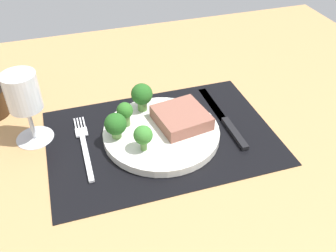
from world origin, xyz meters
TOP-DOWN VIEW (x-y plane):
  - ground_plane at (0.00, 0.00)cm, footprint 140.00×110.00cm
  - placemat at (0.00, 0.00)cm, footprint 44.92×31.14cm
  - plate at (0.00, 0.00)cm, footprint 23.24×23.24cm
  - steak at (4.54, 1.05)cm, footprint 11.07×11.33cm
  - broccoli_near_steak at (-4.75, -4.45)cm, footprint 3.57×3.57cm
  - broccoli_near_fork at (-6.31, 3.85)cm, footprint 3.27×3.27cm
  - broccoli_front_edge at (-8.84, 0.62)cm, footprint 4.30×4.30cm
  - broccoli_back_left at (-1.81, 7.92)cm, footprint 4.52×4.52cm
  - fork at (-15.22, 1.42)cm, footprint 2.40×19.20cm
  - knife at (14.27, 0.53)cm, footprint 1.80×23.00cm
  - wine_glass at (-24.30, 7.39)cm, footprint 7.39×7.39cm

SIDE VIEW (x-z plane):
  - ground_plane at x=0.00cm, z-range -3.00..0.00cm
  - placemat at x=0.00cm, z-range 0.00..0.30cm
  - fork at x=-15.22cm, z-range 0.30..0.80cm
  - knife at x=14.27cm, z-range 0.20..1.00cm
  - plate at x=0.00cm, z-range 0.30..1.90cm
  - steak at x=4.54cm, z-range 1.90..4.58cm
  - broccoli_front_edge at x=-8.84cm, z-range 2.26..7.55cm
  - broccoli_near_fork at x=-6.31cm, z-range 2.44..7.61cm
  - broccoli_near_steak at x=-4.75cm, z-range 2.58..7.81cm
  - broccoli_back_left at x=-1.81cm, z-range 2.50..8.66cm
  - wine_glass at x=-24.30cm, z-range 2.67..17.44cm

